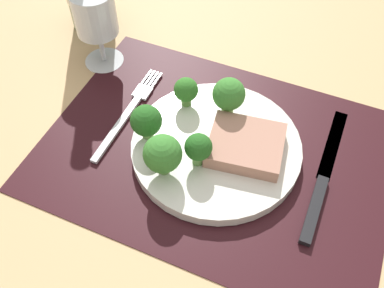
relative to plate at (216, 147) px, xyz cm
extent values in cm
cube|color=tan|center=(0.00, 0.00, -2.60)|extent=(140.00, 110.00, 3.00)
cube|color=black|center=(0.00, 0.00, -0.95)|extent=(47.07, 34.18, 0.30)
cylinder|color=silver|center=(0.00, 0.00, 0.00)|extent=(23.11, 23.11, 1.60)
cube|color=tan|center=(3.91, 0.53, 1.85)|extent=(10.77, 9.73, 2.11)
cylinder|color=#5B8942|center=(-1.10, -3.75, 1.64)|extent=(1.50, 1.50, 1.68)
sphere|color=#235B1E|center=(-1.10, -3.75, 3.99)|extent=(3.56, 3.56, 3.56)
cylinder|color=#6B994C|center=(-0.60, 5.74, 1.78)|extent=(1.69, 1.69, 1.95)
sphere|color=#387A2D|center=(-0.60, 5.74, 4.68)|extent=(4.54, 4.54, 4.54)
cylinder|color=#5B8942|center=(-6.72, 5.15, 1.47)|extent=(1.47, 1.47, 1.34)
sphere|color=#2D6B23|center=(-6.72, 5.15, 3.62)|extent=(3.48, 3.48, 3.48)
cylinder|color=#6B994C|center=(-9.12, -2.40, 1.45)|extent=(1.50, 1.50, 1.30)
sphere|color=#235B1E|center=(-9.12, -2.40, 3.92)|extent=(4.27, 4.27, 4.27)
cylinder|color=#5B8942|center=(-4.56, -6.81, 1.62)|extent=(1.39, 1.39, 1.64)
sphere|color=#387A2D|center=(-4.56, -6.81, 4.52)|extent=(4.89, 4.89, 4.89)
cube|color=silver|center=(-14.40, -2.00, -0.55)|extent=(1.00, 13.00, 0.50)
cube|color=silver|center=(-14.40, 5.80, -0.55)|extent=(2.40, 2.60, 0.40)
cube|color=silver|center=(-15.30, 8.90, -0.55)|extent=(0.30, 3.60, 0.35)
cube|color=silver|center=(-14.70, 8.90, -0.55)|extent=(0.30, 3.60, 0.35)
cube|color=silver|center=(-14.10, 8.90, -0.55)|extent=(0.30, 3.60, 0.35)
cube|color=silver|center=(-13.50, 8.90, -0.55)|extent=(0.30, 3.60, 0.35)
cube|color=black|center=(14.61, -3.90, -0.40)|extent=(1.40, 10.00, 0.80)
cube|color=silver|center=(14.61, 7.60, -0.65)|extent=(1.80, 13.00, 0.30)
cylinder|color=silver|center=(-23.74, 10.21, -0.90)|extent=(6.33, 6.33, 0.40)
cylinder|color=silver|center=(-23.74, 10.21, 2.10)|extent=(0.80, 0.80, 5.60)
cylinder|color=silver|center=(-23.74, 10.21, 8.22)|extent=(6.47, 6.47, 6.64)
cylinder|color=tan|center=(-23.74, 10.21, 6.24)|extent=(5.70, 5.70, 2.69)
camera|label=1|loc=(10.94, -33.68, 46.35)|focal=39.93mm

